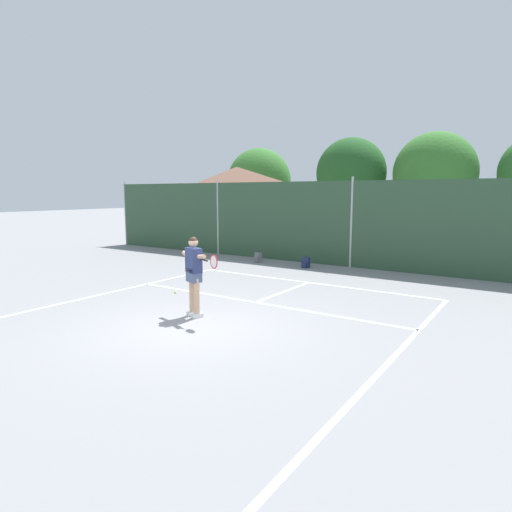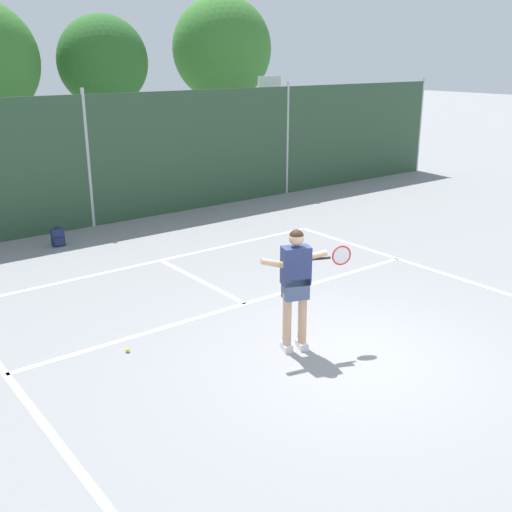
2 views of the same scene
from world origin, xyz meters
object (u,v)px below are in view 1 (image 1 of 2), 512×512
(backpack_navy, at_px, (306,263))
(tennis_ball, at_px, (175,292))
(tennis_player, at_px, (194,269))
(backpack_grey, at_px, (258,257))

(backpack_navy, bearing_deg, tennis_ball, -101.05)
(tennis_player, xyz_separation_m, tennis_ball, (-2.03, 1.42, -1.08))
(tennis_player, height_order, backpack_navy, tennis_player)
(tennis_ball, relative_size, backpack_grey, 0.14)
(tennis_player, height_order, backpack_grey, tennis_player)
(tennis_player, distance_m, backpack_navy, 7.36)
(backpack_grey, height_order, backpack_navy, same)
(backpack_navy, bearing_deg, tennis_player, -82.95)
(backpack_grey, relative_size, backpack_navy, 1.00)
(backpack_grey, bearing_deg, backpack_navy, -2.69)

